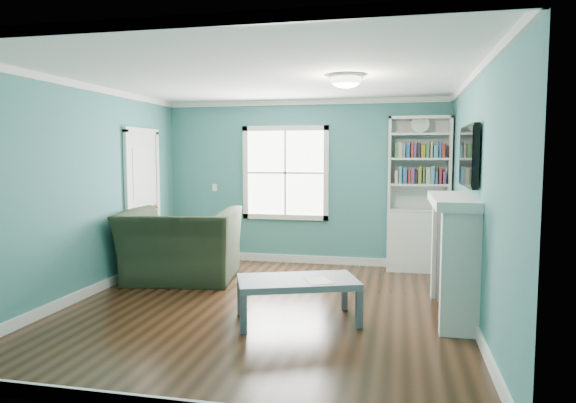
# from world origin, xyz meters

# --- Properties ---
(floor) EXTENTS (5.00, 5.00, 0.00)m
(floor) POSITION_xyz_m (0.00, 0.00, 0.00)
(floor) COLOR black
(floor) RESTS_ON ground
(room_walls) EXTENTS (5.00, 5.00, 5.00)m
(room_walls) POSITION_xyz_m (0.00, 0.00, 1.58)
(room_walls) COLOR teal
(room_walls) RESTS_ON ground
(trim) EXTENTS (4.50, 5.00, 2.60)m
(trim) POSITION_xyz_m (0.00, 0.00, 1.24)
(trim) COLOR white
(trim) RESTS_ON ground
(window) EXTENTS (1.40, 0.06, 1.50)m
(window) POSITION_xyz_m (-0.30, 2.49, 1.45)
(window) COLOR white
(window) RESTS_ON room_walls
(bookshelf) EXTENTS (0.90, 0.35, 2.31)m
(bookshelf) POSITION_xyz_m (1.77, 2.30, 0.92)
(bookshelf) COLOR silver
(bookshelf) RESTS_ON ground
(fireplace) EXTENTS (0.44, 1.58, 1.30)m
(fireplace) POSITION_xyz_m (2.08, 0.20, 0.64)
(fireplace) COLOR black
(fireplace) RESTS_ON ground
(tv) EXTENTS (0.06, 1.10, 0.65)m
(tv) POSITION_xyz_m (2.20, 0.20, 1.72)
(tv) COLOR black
(tv) RESTS_ON fireplace
(door) EXTENTS (0.12, 0.98, 2.17)m
(door) POSITION_xyz_m (-2.22, 1.40, 1.07)
(door) COLOR silver
(door) RESTS_ON ground
(ceiling_fixture) EXTENTS (0.38, 0.38, 0.15)m
(ceiling_fixture) POSITION_xyz_m (0.90, 0.10, 2.55)
(ceiling_fixture) COLOR white
(ceiling_fixture) RESTS_ON room_walls
(light_switch) EXTENTS (0.08, 0.01, 0.12)m
(light_switch) POSITION_xyz_m (-1.50, 2.48, 1.20)
(light_switch) COLOR white
(light_switch) RESTS_ON room_walls
(recliner) EXTENTS (1.65, 1.20, 1.32)m
(recliner) POSITION_xyz_m (-1.45, 1.00, 0.66)
(recliner) COLOR #252E1C
(recliner) RESTS_ON ground
(coffee_table) EXTENTS (1.39, 1.06, 0.45)m
(coffee_table) POSITION_xyz_m (0.46, -0.37, 0.39)
(coffee_table) COLOR #4F565F
(coffee_table) RESTS_ON ground
(paper_sheet) EXTENTS (0.35, 0.38, 0.00)m
(paper_sheet) POSITION_xyz_m (0.69, -0.42, 0.45)
(paper_sheet) COLOR white
(paper_sheet) RESTS_ON coffee_table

